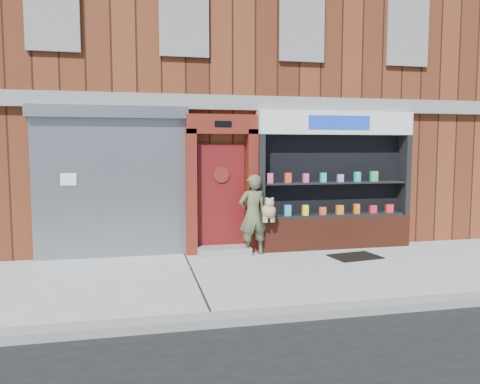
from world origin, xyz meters
name	(u,v)px	position (x,y,z in m)	size (l,w,h in m)	color
ground	(283,273)	(0.00, 0.00, 0.00)	(80.00, 80.00, 0.00)	#9E9E99
curb	(332,311)	(0.00, -2.15, 0.06)	(60.00, 0.30, 0.12)	gray
building	(222,87)	(0.00, 5.99, 4.00)	(12.00, 8.16, 8.00)	#542313
shutter_bay	(111,173)	(-3.00, 1.93, 1.72)	(3.10, 0.30, 3.04)	gray
red_door_bay	(222,184)	(-0.75, 1.86, 1.46)	(1.52, 0.58, 2.90)	#5E1910
pharmacy_bay	(334,186)	(1.75, 1.81, 1.37)	(3.50, 0.41, 3.00)	#5E2416
woman	(254,214)	(-0.14, 1.54, 0.84)	(0.77, 0.54, 1.67)	#565B3C
doormat	(355,256)	(1.81, 0.86, 0.01)	(0.96, 0.67, 0.02)	black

